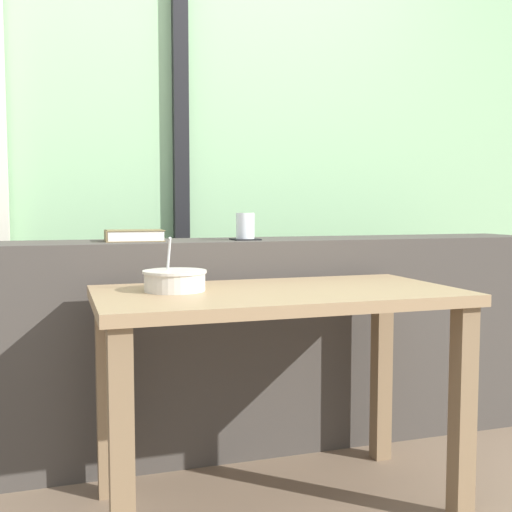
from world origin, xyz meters
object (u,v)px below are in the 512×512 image
object	(u,v)px
breakfast_table	(278,328)
closed_book	(134,235)
coaster_square	(245,239)
soup_bowl	(175,280)
juice_glass	(245,227)

from	to	relation	value
breakfast_table	closed_book	xyz separation A→B (m)	(-0.37, 0.54, 0.27)
coaster_square	soup_bowl	world-z (taller)	soup_bowl
breakfast_table	juice_glass	distance (m)	0.57
breakfast_table	closed_book	size ratio (longest dim) A/B	5.10
juice_glass	soup_bowl	distance (m)	0.56
juice_glass	closed_book	distance (m)	0.42
closed_book	juice_glass	bearing A→B (deg)	-7.60
breakfast_table	coaster_square	xyz separation A→B (m)	(0.05, 0.49, 0.25)
juice_glass	closed_book	world-z (taller)	juice_glass
coaster_square	closed_book	size ratio (longest dim) A/B	0.47
breakfast_table	juice_glass	bearing A→B (deg)	84.62
soup_bowl	juice_glass	bearing A→B (deg)	50.22
breakfast_table	coaster_square	world-z (taller)	coaster_square
coaster_square	soup_bowl	distance (m)	0.55
coaster_square	juice_glass	bearing A→B (deg)	-90.00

